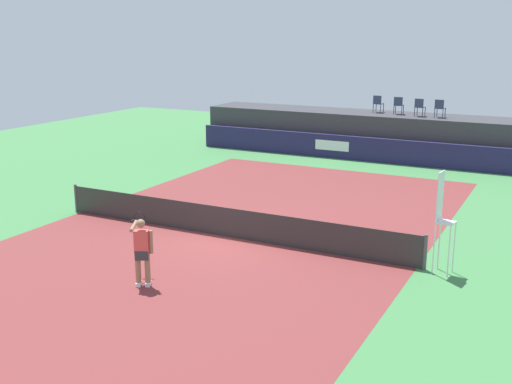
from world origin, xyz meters
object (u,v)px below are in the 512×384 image
(spectator_chair_far_left, at_px, (378,103))
(net_post_near, at_px, (76,198))
(spectator_chair_left, at_px, (399,105))
(spectator_chair_center, at_px, (420,107))
(spectator_chair_right, at_px, (440,108))
(umpire_chair, at_px, (442,215))
(tennis_ball, at_px, (299,237))
(tennis_player, at_px, (142,250))
(net_post_far, at_px, (425,252))

(spectator_chair_far_left, xyz_separation_m, net_post_near, (-6.41, -15.49, -2.19))
(spectator_chair_far_left, xyz_separation_m, spectator_chair_left, (1.13, -0.21, 0.00))
(spectator_chair_center, relative_size, spectator_chair_right, 1.00)
(spectator_chair_left, bearing_deg, spectator_chair_far_left, 169.61)
(umpire_chair, bearing_deg, net_post_near, -179.93)
(umpire_chair, relative_size, net_post_near, 2.76)
(spectator_chair_right, bearing_deg, spectator_chair_far_left, 170.15)
(spectator_chair_right, distance_m, tennis_ball, 14.32)
(spectator_chair_far_left, height_order, spectator_chair_center, same)
(spectator_chair_left, height_order, umpire_chair, spectator_chair_left)
(spectator_chair_center, height_order, spectator_chair_right, same)
(tennis_player, height_order, tennis_ball, tennis_player)
(spectator_chair_far_left, relative_size, tennis_player, 0.50)
(umpire_chair, xyz_separation_m, tennis_ball, (-4.47, 0.91, -1.55))
(net_post_near, xyz_separation_m, tennis_player, (6.26, -4.37, 0.46))
(spectator_chair_left, height_order, net_post_far, spectator_chair_left)
(spectator_chair_left, height_order, tennis_ball, spectator_chair_left)
(net_post_near, xyz_separation_m, tennis_ball, (8.30, 0.92, -0.46))
(tennis_player, distance_m, tennis_ball, 5.74)
(spectator_chair_left, distance_m, spectator_chair_right, 2.15)
(spectator_chair_far_left, distance_m, umpire_chair, 16.77)
(spectator_chair_center, xyz_separation_m, tennis_player, (-2.42, -19.30, -1.73))
(net_post_far, bearing_deg, net_post_near, 180.00)
(tennis_ball, bearing_deg, net_post_far, -12.67)
(spectator_chair_left, height_order, spectator_chair_center, same)
(spectator_chair_left, distance_m, tennis_ball, 14.63)
(spectator_chair_center, distance_m, spectator_chair_right, 0.98)
(net_post_far, distance_m, tennis_player, 7.54)
(spectator_chair_far_left, bearing_deg, spectator_chair_right, -9.85)
(spectator_chair_right, bearing_deg, tennis_player, -99.98)
(spectator_chair_center, distance_m, umpire_chair, 15.51)
(tennis_ball, bearing_deg, umpire_chair, -11.46)
(umpire_chair, height_order, tennis_player, umpire_chair)
(spectator_chair_left, relative_size, net_post_near, 0.89)
(spectator_chair_center, bearing_deg, net_post_far, -76.01)
(net_post_near, bearing_deg, tennis_ball, 6.33)
(spectator_chair_far_left, relative_size, spectator_chair_center, 1.00)
(umpire_chair, distance_m, net_post_far, 1.15)
(spectator_chair_center, relative_size, tennis_ball, 13.06)
(spectator_chair_center, relative_size, net_post_far, 0.89)
(spectator_chair_far_left, relative_size, net_post_near, 0.89)
(spectator_chair_right, height_order, tennis_ball, spectator_chair_right)
(spectator_chair_center, relative_size, net_post_near, 0.89)
(spectator_chair_left, xyz_separation_m, spectator_chair_right, (2.12, -0.36, 0.00))
(spectator_chair_center, distance_m, tennis_ball, 14.27)
(umpire_chair, xyz_separation_m, tennis_player, (-6.51, -4.38, -0.63))
(spectator_chair_left, relative_size, spectator_chair_center, 1.00)
(spectator_chair_left, relative_size, net_post_far, 0.89)
(net_post_near, relative_size, tennis_ball, 14.71)
(net_post_far, relative_size, tennis_ball, 14.71)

